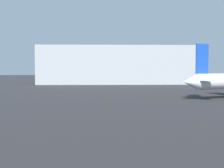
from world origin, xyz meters
TOP-DOWN VIEW (x-y plane):
  - terminal_building at (10.56, 113.23)m, footprint 64.43×18.18m

SIDE VIEW (x-z plane):
  - terminal_building at x=10.56m, z-range 0.00..15.70m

